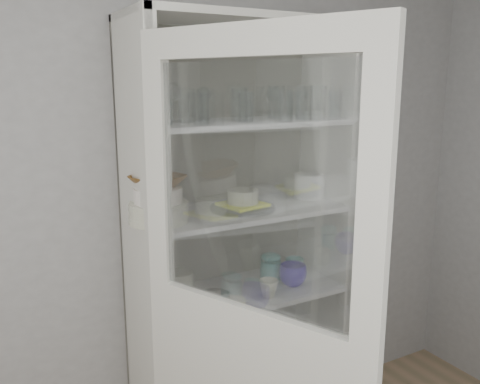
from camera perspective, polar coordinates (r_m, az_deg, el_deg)
wall_back at (r=2.43m, az=-6.70°, el=-0.33°), size 3.60×0.02×2.60m
pantry_cabinet at (r=2.48m, az=-0.71°, el=-8.70°), size 1.00×0.45×2.10m
cupboard_door at (r=1.82m, az=1.10°, el=-19.31°), size 0.41×0.84×2.00m
tumbler_0 at (r=1.96m, az=-8.61°, el=9.25°), size 0.09×0.09×0.13m
tumbler_1 at (r=2.00m, az=-4.35°, el=9.24°), size 0.08×0.08×0.12m
tumbler_2 at (r=2.14m, az=0.68°, el=9.49°), size 0.08×0.08×0.12m
tumbler_3 at (r=2.20m, az=5.16°, el=9.55°), size 0.07×0.07×0.13m
tumbler_4 at (r=2.30m, az=7.21°, el=9.91°), size 0.08×0.08×0.15m
tumbler_5 at (r=2.30m, az=8.75°, el=9.87°), size 0.08×0.08×0.15m
tumbler_6 at (r=2.37m, az=10.58°, el=9.57°), size 0.07×0.07×0.13m
tumbler_7 at (r=2.09m, az=-9.97°, el=9.27°), size 0.08×0.08×0.13m
tumbler_8 at (r=2.13m, az=-5.96°, el=9.63°), size 0.08×0.08×0.14m
tumbler_9 at (r=2.17m, az=-5.05°, el=9.50°), size 0.07×0.07×0.13m
tumbler_10 at (r=2.25m, az=-0.05°, el=9.83°), size 0.09×0.09×0.14m
tumbler_11 at (r=2.38m, az=4.11°, el=10.02°), size 0.08×0.08×0.15m
goblet_0 at (r=2.20m, az=-7.59°, el=10.20°), size 0.08×0.08×0.18m
goblet_1 at (r=2.32m, az=-4.11°, el=10.09°), size 0.07×0.07×0.16m
goblet_2 at (r=2.48m, az=3.81°, el=10.20°), size 0.07×0.07×0.16m
goblet_3 at (r=2.57m, az=6.96°, el=10.26°), size 0.07×0.07×0.16m
plate_stack_front at (r=2.11m, az=-9.11°, el=-2.26°), size 0.24×0.24×0.08m
plate_stack_back at (r=2.28m, az=-8.69°, el=-1.53°), size 0.19×0.19×0.06m
cream_bowl at (r=2.09m, az=-9.18°, el=-0.34°), size 0.26×0.26×0.06m
terracotta_bowl at (r=2.08m, az=-9.23°, el=1.18°), size 0.27×0.27×0.05m
glass_platter at (r=2.30m, az=0.31°, el=-1.76°), size 0.30×0.30×0.02m
yellow_trivet at (r=2.30m, az=0.31°, el=-1.41°), size 0.21×0.21×0.01m
white_ramekin at (r=2.29m, az=0.31°, el=-0.50°), size 0.17×0.17×0.06m
grey_bowl_stack at (r=2.55m, az=7.81°, el=0.72°), size 0.15×0.15×0.12m
mug_blue at (r=2.50m, az=5.95°, el=-9.24°), size 0.17×0.17×0.10m
mug_teal at (r=2.63m, az=6.15°, el=-8.31°), size 0.11×0.11×0.09m
mug_white at (r=2.37m, az=3.25°, el=-10.74°), size 0.10×0.10×0.08m
teal_jar at (r=2.55m, az=3.46°, el=-8.58°), size 0.10×0.10×0.12m
measuring_cups at (r=2.33m, az=-2.88°, el=-11.66°), size 0.11×0.11×0.04m
white_canister at (r=2.32m, az=-6.70°, el=-10.54°), size 0.14×0.14×0.14m
cream_dish at (r=2.52m, az=-5.32°, el=-19.47°), size 0.30×0.30×0.08m
tin_box at (r=2.73m, az=6.07°, el=-17.10°), size 0.21×0.16×0.06m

